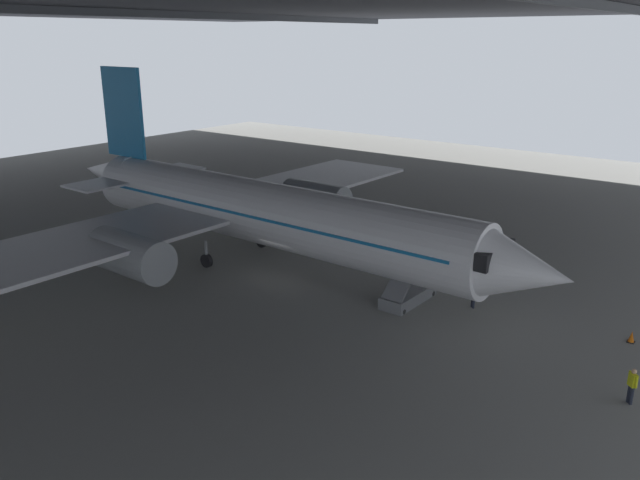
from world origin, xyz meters
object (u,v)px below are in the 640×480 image
airplane_main (259,212)px  traffic_cone_orange (632,337)px  crew_worker_near_nose (632,384)px  crew_worker_by_stairs (474,291)px  boarding_stairs (409,289)px

airplane_main → traffic_cone_orange: airplane_main is taller
crew_worker_near_nose → crew_worker_by_stairs: 10.66m
traffic_cone_orange → crew_worker_by_stairs: bearing=95.7°
airplane_main → boarding_stairs: (0.47, -11.09, -2.88)m
airplane_main → boarding_stairs: 11.47m
boarding_stairs → crew_worker_by_stairs: (1.42, -3.31, 0.26)m
boarding_stairs → traffic_cone_orange: 11.62m
airplane_main → crew_worker_by_stairs: airplane_main is taller
airplane_main → traffic_cone_orange: size_ratio=66.76×
airplane_main → boarding_stairs: bearing=-87.6°
boarding_stairs → crew_worker_by_stairs: size_ratio=2.77×
crew_worker_near_nose → traffic_cone_orange: size_ratio=2.65×
crew_worker_by_stairs → boarding_stairs: bearing=113.2°
boarding_stairs → traffic_cone_orange: boarding_stairs is taller
crew_worker_by_stairs → traffic_cone_orange: size_ratio=2.92×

